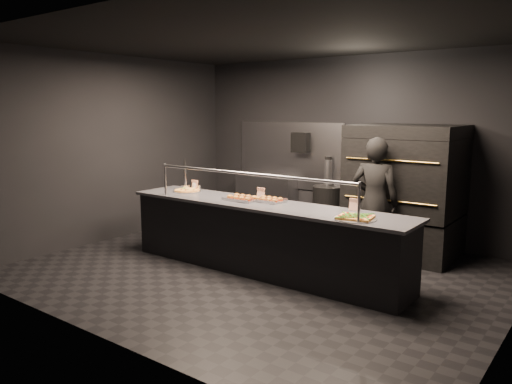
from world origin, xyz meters
The scene contains 15 objects.
room centered at (-0.02, 0.05, 1.50)m, with size 6.04×6.00×3.00m.
service_counter centered at (0.00, 0.00, 0.46)m, with size 4.10×0.78×1.37m.
pizza_oven centered at (1.20, 1.90, 0.97)m, with size 1.50×1.23×1.91m.
prep_shelf centered at (-1.60, 2.32, 0.45)m, with size 1.20×0.35×0.90m, color #99999E.
towel_dispenser centered at (-0.90, 2.39, 1.55)m, with size 0.30×0.20×0.35m, color black.
fire_extinguisher centered at (-0.35, 2.40, 1.06)m, with size 0.14×0.14×0.51m.
beer_tap centered at (-1.60, 0.20, 1.06)m, with size 0.13×0.18×0.49m.
round_pizza centered at (-1.45, 0.08, 0.94)m, with size 0.43×0.43×0.03m.
slider_tray_a centered at (-0.35, 0.02, 0.95)m, with size 0.47×0.36×0.07m.
slider_tray_b centered at (0.00, 0.15, 0.94)m, with size 0.46×0.38×0.06m.
square_pizza centered at (1.39, -0.15, 0.94)m, with size 0.47×0.47×0.05m.
condiment_jar centered at (-1.45, 0.27, 0.97)m, with size 0.16×0.06×0.10m.
tent_cards centered at (-0.18, 0.28, 1.00)m, with size 2.76×0.04×0.15m.
trash_bin centered at (-0.25, 2.22, 0.42)m, with size 0.51×0.51×0.85m, color black.
worker centered at (1.06, 1.13, 0.89)m, with size 0.65×0.43×1.77m, color black.
Camera 1 is at (3.76, -5.17, 2.13)m, focal length 35.00 mm.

